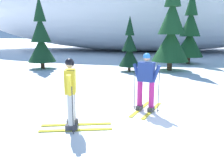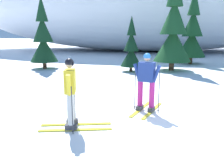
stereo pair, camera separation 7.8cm
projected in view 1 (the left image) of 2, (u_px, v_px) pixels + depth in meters
name	position (u px, v px, depth m)	size (l,w,h in m)	color
ground_plane	(160.00, 124.00, 6.03)	(120.00, 120.00, 0.00)	white
skier_yellow_jacket	(71.00, 93.00, 5.62)	(1.78, 0.84, 1.69)	gold
skier_navy_jacket	(146.00, 81.00, 6.84)	(0.94, 1.67, 1.69)	gold
pine_tree_far_left	(41.00, 39.00, 14.42)	(1.66, 1.66, 4.31)	#47301E
pine_tree_left	(130.00, 49.00, 13.51)	(1.20, 1.20, 3.10)	#47301E
pine_tree_center_left	(171.00, 30.00, 13.68)	(2.13, 2.13, 5.52)	#47301E
pine_tree_center_right	(190.00, 33.00, 16.56)	(1.95, 1.95, 5.05)	#47301E
snow_ridge_background	(144.00, 6.00, 26.82)	(40.54, 17.51, 9.92)	white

